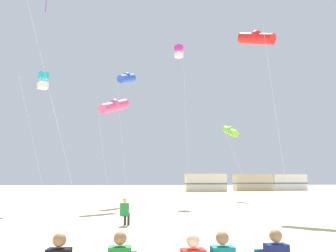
% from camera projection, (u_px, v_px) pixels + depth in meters
% --- Properties ---
extents(kite_flyer_standing, '(0.44, 0.56, 1.16)m').
position_uv_depth(kite_flyer_standing, '(125.00, 211.00, 13.51)').
color(kite_flyer_standing, '#238438').
rests_on(kite_flyer_standing, ground).
extents(kite_tube_lime, '(2.73, 2.86, 7.37)m').
position_uv_depth(kite_tube_lime, '(231.00, 131.00, 31.52)').
color(kite_tube_lime, silver).
rests_on(kite_tube_lime, ground).
extents(kite_box_cyan, '(2.39, 1.63, 9.20)m').
position_uv_depth(kite_box_cyan, '(43.00, 81.00, 21.78)').
color(kite_box_cyan, silver).
rests_on(kite_box_cyan, ground).
extents(kite_diamond_violet, '(3.33, 3.21, 12.79)m').
position_uv_depth(kite_diamond_violet, '(47.00, 2.00, 18.14)').
color(kite_diamond_violet, silver).
rests_on(kite_diamond_violet, ground).
extents(kite_tube_blue, '(1.76, 2.54, 11.59)m').
position_uv_depth(kite_tube_blue, '(127.00, 78.00, 28.39)').
color(kite_tube_blue, silver).
rests_on(kite_tube_blue, ground).
extents(kite_tube_rainbow, '(2.33, 2.37, 7.79)m').
position_uv_depth(kite_tube_rainbow, '(114.00, 106.00, 22.53)').
color(kite_tube_rainbow, silver).
rests_on(kite_tube_rainbow, ground).
extents(kite_box_magenta, '(1.31, 1.31, 14.13)m').
position_uv_depth(kite_box_magenta, '(179.00, 52.00, 29.23)').
color(kite_box_magenta, silver).
rests_on(kite_box_magenta, ground).
extents(kite_tube_scarlet, '(2.54, 2.68, 11.62)m').
position_uv_depth(kite_tube_scarlet, '(256.00, 38.00, 20.42)').
color(kite_tube_scarlet, silver).
rests_on(kite_tube_scarlet, ground).
extents(rv_van_cream, '(6.51, 2.54, 2.80)m').
position_uv_depth(rv_van_cream, '(206.00, 183.00, 50.53)').
color(rv_van_cream, beige).
rests_on(rv_van_cream, ground).
extents(rv_van_tan, '(6.47, 2.41, 2.80)m').
position_uv_depth(rv_van_tan, '(253.00, 183.00, 54.48)').
color(rv_van_tan, '#C6B28C').
rests_on(rv_van_tan, ground).
extents(rv_van_white, '(6.62, 2.89, 2.80)m').
position_uv_depth(rv_van_white, '(288.00, 182.00, 56.57)').
color(rv_van_white, white).
rests_on(rv_van_white, ground).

